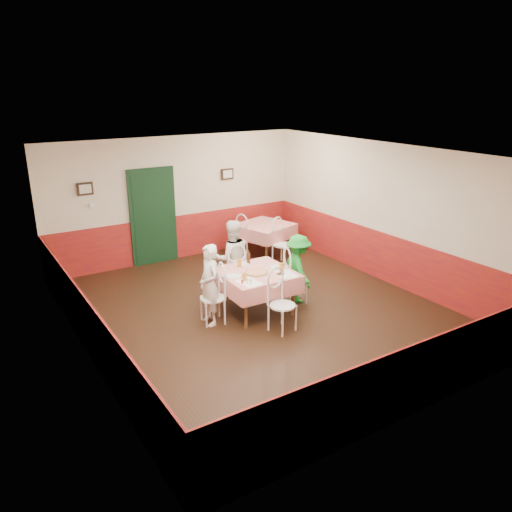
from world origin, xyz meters
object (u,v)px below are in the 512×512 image
chair_second_b (283,245)px  wallet (280,274)px  chair_left (213,298)px  diner_left (209,285)px  glass_c (239,263)px  main_table (256,292)px  diner_far (232,258)px  chair_second_a (237,242)px  glass_a (244,277)px  glass_b (282,267)px  pizza (256,272)px  second_table (264,240)px  chair_far (233,273)px  chair_near (282,305)px  diner_right (298,269)px  chair_right (296,279)px  beer_bottle (248,258)px

chair_second_b → wallet: chair_second_b is taller
chair_left → diner_left: (-0.05, 0.00, 0.25)m
glass_c → main_table: bearing=-72.8°
diner_far → chair_second_a: bearing=-107.7°
glass_c → glass_a: bearing=-113.4°
glass_b → chair_left: bearing=168.5°
pizza → wallet: pizza is taller
second_table → diner_left: diner_left is taller
chair_far → glass_c: bearing=79.0°
chair_near → diner_far: (0.05, 1.75, 0.29)m
pizza → diner_right: (0.92, 0.02, -0.13)m
chair_second_b → glass_a: bearing=-153.9°
wallet → diner_right: (0.61, 0.30, -0.13)m
chair_right → chair_second_b: 2.06m
glass_b → glass_c: glass_b is taller
glass_a → wallet: size_ratio=1.15×
pizza → diner_far: bearing=87.0°
chair_right → glass_a: chair_right is taller
chair_left → chair_right: same height
chair_far → diner_right: bearing=140.7°
main_table → diner_left: 0.96m
main_table → glass_b: glass_b is taller
chair_second_a → beer_bottle: size_ratio=3.94×
diner_far → glass_a: bearing=85.3°
chair_left → chair_near: size_ratio=1.00×
chair_left → beer_bottle: size_ratio=3.94×
chair_near → chair_right: bearing=31.7°
chair_near → diner_right: 1.25m
glass_c → glass_b: bearing=-50.1°
chair_second_b → glass_c: chair_second_b is taller
diner_far → chair_left: bearing=60.1°
main_table → glass_a: glass_a is taller
pizza → chair_far: bearing=86.9°
chair_right → glass_c: bearing=83.7°
diner_far → second_table: bearing=-122.6°
chair_left → chair_far: size_ratio=1.00×
main_table → chair_near: 0.85m
second_table → chair_second_b: chair_second_b is taller
glass_a → beer_bottle: 0.83m
main_table → beer_bottle: beer_bottle is taller
beer_bottle → wallet: beer_bottle is taller
beer_bottle → diner_right: 0.94m
second_table → chair_near: bearing=-118.7°
wallet → diner_right: diner_right is taller
pizza → diner_left: (-0.88, 0.07, -0.08)m
main_table → chair_left: (-0.85, 0.02, 0.08)m
chair_near → second_table: bearing=49.7°
chair_second_b → glass_c: (-1.95, -1.41, 0.38)m
chair_left → chair_near: same height
chair_second_b → beer_bottle: bearing=-158.2°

